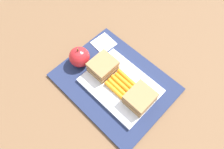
# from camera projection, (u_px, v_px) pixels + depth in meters

# --- Properties ---
(ground_plane) EXTENTS (2.40, 2.40, 0.00)m
(ground_plane) POSITION_uv_depth(u_px,v_px,m) (115.00, 83.00, 0.69)
(ground_plane) COLOR brown
(lunchbag_mat) EXTENTS (0.36, 0.28, 0.01)m
(lunchbag_mat) POSITION_uv_depth(u_px,v_px,m) (115.00, 82.00, 0.68)
(lunchbag_mat) COLOR navy
(lunchbag_mat) RESTS_ON ground_plane
(food_tray) EXTENTS (0.23, 0.17, 0.01)m
(food_tray) POSITION_uv_depth(u_px,v_px,m) (120.00, 86.00, 0.66)
(food_tray) COLOR white
(food_tray) RESTS_ON lunchbag_mat
(sandwich_half_left) EXTENTS (0.07, 0.08, 0.04)m
(sandwich_half_left) POSITION_uv_depth(u_px,v_px,m) (140.00, 98.00, 0.61)
(sandwich_half_left) COLOR #9E7A4C
(sandwich_half_left) RESTS_ON food_tray
(sandwich_half_right) EXTENTS (0.07, 0.08, 0.04)m
(sandwich_half_right) POSITION_uv_depth(u_px,v_px,m) (103.00, 66.00, 0.66)
(sandwich_half_right) COLOR #9E7A4C
(sandwich_half_right) RESTS_ON food_tray
(carrot_sticks_bundle) EXTENTS (0.08, 0.07, 0.02)m
(carrot_sticks_bundle) POSITION_uv_depth(u_px,v_px,m) (120.00, 84.00, 0.65)
(carrot_sticks_bundle) COLOR orange
(carrot_sticks_bundle) RESTS_ON food_tray
(apple) EXTENTS (0.07, 0.07, 0.08)m
(apple) POSITION_uv_depth(u_px,v_px,m) (79.00, 57.00, 0.68)
(apple) COLOR red
(apple) RESTS_ON lunchbag_mat
(paper_napkin) EXTENTS (0.07, 0.07, 0.00)m
(paper_napkin) POSITION_uv_depth(u_px,v_px,m) (104.00, 43.00, 0.75)
(paper_napkin) COLOR white
(paper_napkin) RESTS_ON lunchbag_mat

